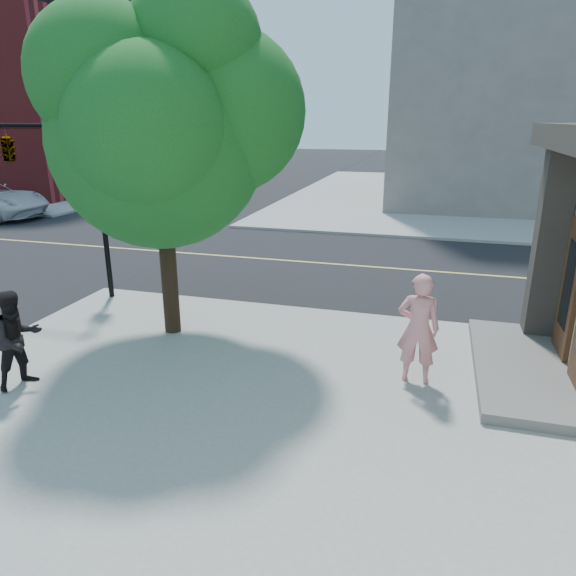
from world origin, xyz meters
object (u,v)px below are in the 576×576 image
(pedestrian, at_px, (18,339))
(signal_pole, at_px, (21,151))
(street_tree, at_px, (163,116))
(man_on_phone, at_px, (418,328))

(pedestrian, height_order, signal_pole, signal_pole)
(street_tree, height_order, signal_pole, street_tree)
(pedestrian, height_order, street_tree, street_tree)
(pedestrian, bearing_deg, man_on_phone, -51.83)
(man_on_phone, height_order, signal_pole, signal_pole)
(pedestrian, xyz_separation_m, street_tree, (1.44, 2.88, 3.58))
(man_on_phone, xyz_separation_m, street_tree, (-5.03, 0.88, 3.45))
(man_on_phone, bearing_deg, pedestrian, 16.44)
(street_tree, relative_size, signal_pole, 1.55)
(man_on_phone, bearing_deg, signal_pole, -14.92)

